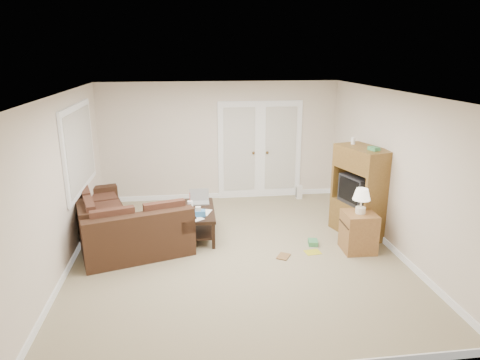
{
  "coord_description": "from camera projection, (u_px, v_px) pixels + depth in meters",
  "views": [
    {
      "loc": [
        -0.74,
        -6.14,
        3.04
      ],
      "look_at": [
        0.11,
        0.35,
        1.1
      ],
      "focal_mm": 32.0,
      "sensor_mm": 36.0,
      "label": 1
    }
  ],
  "objects": [
    {
      "name": "floor",
      "position": [
        236.0,
        253.0,
        6.8
      ],
      "size": [
        5.5,
        5.5,
        0.0
      ],
      "primitive_type": "plane",
      "color": "tan",
      "rests_on": "ground"
    },
    {
      "name": "ceiling",
      "position": [
        236.0,
        93.0,
        6.08
      ],
      "size": [
        5.0,
        5.5,
        0.02
      ],
      "primitive_type": "cube",
      "color": "silver",
      "rests_on": "wall_back"
    },
    {
      "name": "wall_left",
      "position": [
        63.0,
        184.0,
        6.13
      ],
      "size": [
        0.02,
        5.5,
        2.5
      ],
      "primitive_type": "cube",
      "color": "silver",
      "rests_on": "floor"
    },
    {
      "name": "wall_right",
      "position": [
        393.0,
        172.0,
        6.75
      ],
      "size": [
        0.02,
        5.5,
        2.5
      ],
      "primitive_type": "cube",
      "color": "silver",
      "rests_on": "floor"
    },
    {
      "name": "wall_back",
      "position": [
        220.0,
        142.0,
        9.05
      ],
      "size": [
        5.0,
        0.02,
        2.5
      ],
      "primitive_type": "cube",
      "color": "silver",
      "rests_on": "floor"
    },
    {
      "name": "wall_front",
      "position": [
        273.0,
        262.0,
        3.83
      ],
      "size": [
        5.0,
        0.02,
        2.5
      ],
      "primitive_type": "cube",
      "color": "silver",
      "rests_on": "floor"
    },
    {
      "name": "baseboards",
      "position": [
        236.0,
        250.0,
        6.78
      ],
      "size": [
        5.0,
        5.5,
        0.1
      ],
      "primitive_type": null,
      "color": "silver",
      "rests_on": "floor"
    },
    {
      "name": "french_doors",
      "position": [
        260.0,
        151.0,
        9.19
      ],
      "size": [
        1.8,
        0.05,
        2.13
      ],
      "color": "silver",
      "rests_on": "floor"
    },
    {
      "name": "window_left",
      "position": [
        79.0,
        148.0,
        7.0
      ],
      "size": [
        0.05,
        1.92,
        1.42
      ],
      "color": "silver",
      "rests_on": "wall_left"
    },
    {
      "name": "sectional_sofa",
      "position": [
        116.0,
        225.0,
        7.09
      ],
      "size": [
        2.31,
        2.64,
        0.77
      ],
      "rotation": [
        0.0,
        0.0,
        0.29
      ],
      "color": "#3D2517",
      "rests_on": "floor"
    },
    {
      "name": "coffee_table",
      "position": [
        197.0,
        221.0,
        7.38
      ],
      "size": [
        0.61,
        1.19,
        0.81
      ],
      "rotation": [
        0.0,
        0.0,
        -0.02
      ],
      "color": "black",
      "rests_on": "floor"
    },
    {
      "name": "tv_armoire",
      "position": [
        360.0,
        191.0,
        7.29
      ],
      "size": [
        0.78,
        1.08,
        1.66
      ],
      "rotation": [
        0.0,
        0.0,
        0.28
      ],
      "color": "brown",
      "rests_on": "floor"
    },
    {
      "name": "side_cabinet",
      "position": [
        359.0,
        229.0,
        6.77
      ],
      "size": [
        0.51,
        0.51,
        1.04
      ],
      "rotation": [
        0.0,
        0.0,
        -0.03
      ],
      "color": "olive",
      "rests_on": "floor"
    },
    {
      "name": "space_heater",
      "position": [
        299.0,
        192.0,
        9.29
      ],
      "size": [
        0.13,
        0.11,
        0.3
      ],
      "primitive_type": "cube",
      "rotation": [
        0.0,
        0.0,
        0.07
      ],
      "color": "white",
      "rests_on": "floor"
    },
    {
      "name": "floor_magazine",
      "position": [
        313.0,
        252.0,
        6.81
      ],
      "size": [
        0.27,
        0.22,
        0.01
      ],
      "primitive_type": "cube",
      "rotation": [
        0.0,
        0.0,
        0.13
      ],
      "color": "gold",
      "rests_on": "floor"
    },
    {
      "name": "floor_greenbox",
      "position": [
        313.0,
        242.0,
        7.07
      ],
      "size": [
        0.18,
        0.22,
        0.08
      ],
      "primitive_type": "cube",
      "rotation": [
        0.0,
        0.0,
        -0.17
      ],
      "color": "#429258",
      "rests_on": "floor"
    },
    {
      "name": "floor_book",
      "position": [
        278.0,
        255.0,
        6.69
      ],
      "size": [
        0.27,
        0.29,
        0.02
      ],
      "primitive_type": "imported",
      "rotation": [
        0.0,
        0.0,
        -0.55
      ],
      "color": "brown",
      "rests_on": "floor"
    }
  ]
}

